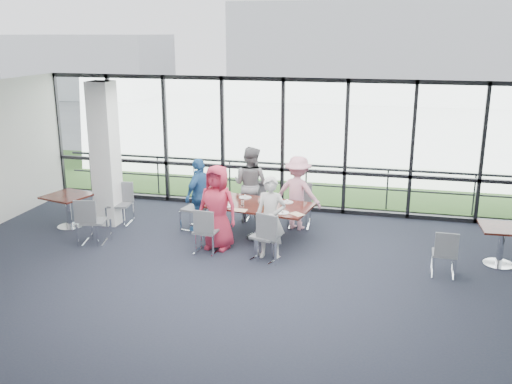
% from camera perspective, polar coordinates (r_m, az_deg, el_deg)
% --- Properties ---
extents(floor, '(12.00, 10.00, 0.02)m').
position_cam_1_polar(floor, '(9.57, -3.38, -10.50)').
color(floor, '#1E2330').
rests_on(floor, ground).
extents(ceiling, '(12.00, 10.00, 0.04)m').
position_cam_1_polar(ceiling, '(8.65, -3.72, 8.95)').
color(ceiling, white).
rests_on(ceiling, ground).
extents(curtain_wall_back, '(12.00, 0.10, 3.20)m').
position_cam_1_polar(curtain_wall_back, '(13.69, 2.68, 4.72)').
color(curtain_wall_back, white).
rests_on(curtain_wall_back, ground).
extents(structural_column, '(0.50, 0.50, 3.20)m').
position_cam_1_polar(structural_column, '(13.05, -14.84, 3.65)').
color(structural_column, white).
rests_on(structural_column, ground).
extents(apron, '(80.00, 70.00, 0.02)m').
position_cam_1_polar(apron, '(18.85, 5.58, 2.70)').
color(apron, gray).
rests_on(apron, ground).
extents(grass_strip, '(80.00, 5.00, 0.01)m').
position_cam_1_polar(grass_strip, '(16.93, 4.59, 1.32)').
color(grass_strip, '#376025').
rests_on(grass_strip, ground).
extents(hangar_main, '(24.00, 10.00, 6.00)m').
position_cam_1_polar(hangar_main, '(40.23, 16.27, 13.44)').
color(hangar_main, silver).
rests_on(hangar_main, ground).
extents(hangar_aux, '(10.00, 6.00, 4.00)m').
position_cam_1_polar(hangar_aux, '(41.69, -16.18, 12.13)').
color(hangar_aux, silver).
rests_on(hangar_aux, ground).
extents(guard_rail, '(12.00, 0.06, 0.06)m').
position_cam_1_polar(guard_rail, '(14.51, 3.09, 0.90)').
color(guard_rail, '#2D2D33').
rests_on(guard_rail, ground).
extents(main_table, '(2.30, 1.51, 0.75)m').
position_cam_1_polar(main_table, '(11.90, 0.34, -1.74)').
color(main_table, black).
rests_on(main_table, ground).
extents(side_table_left, '(1.08, 1.08, 0.75)m').
position_cam_1_polar(side_table_left, '(13.24, -18.31, -0.75)').
color(side_table_left, black).
rests_on(side_table_left, ground).
extents(side_table_right, '(0.82, 0.82, 0.75)m').
position_cam_1_polar(side_table_right, '(11.49, 23.40, -3.86)').
color(side_table_right, black).
rests_on(side_table_right, ground).
extents(diner_near_left, '(0.91, 0.66, 1.71)m').
position_cam_1_polar(diner_near_left, '(11.33, -3.87, -1.54)').
color(diner_near_left, '#C12B45').
rests_on(diner_near_left, ground).
extents(diner_near_right, '(0.60, 0.45, 1.61)m').
position_cam_1_polar(diner_near_right, '(10.84, 1.47, -2.61)').
color(diner_near_right, silver).
rests_on(diner_near_right, ground).
extents(diner_far_left, '(0.97, 0.75, 1.75)m').
position_cam_1_polar(diner_far_left, '(12.90, -0.55, 0.75)').
color(diner_far_left, gray).
rests_on(diner_far_left, ground).
extents(diner_far_right, '(1.15, 0.78, 1.63)m').
position_cam_1_polar(diner_far_right, '(12.49, 4.20, -0.09)').
color(diner_far_right, pink).
rests_on(diner_far_right, ground).
extents(diner_end, '(0.79, 1.07, 1.62)m').
position_cam_1_polar(diner_end, '(12.39, -5.61, -0.28)').
color(diner_end, '#306AA9').
rests_on(diner_end, ground).
extents(chair_main_nl, '(0.47, 0.47, 0.90)m').
position_cam_1_polar(chair_main_nl, '(11.24, -4.98, -3.91)').
color(chair_main_nl, slate).
rests_on(chair_main_nl, ground).
extents(chair_main_nr, '(0.59, 0.59, 0.95)m').
position_cam_1_polar(chair_main_nr, '(10.84, 0.94, -4.44)').
color(chair_main_nr, slate).
rests_on(chair_main_nr, ground).
extents(chair_main_fl, '(0.46, 0.46, 0.89)m').
position_cam_1_polar(chair_main_fl, '(13.03, -0.09, -1.09)').
color(chair_main_fl, slate).
rests_on(chair_main_fl, ground).
extents(chair_main_fr, '(0.49, 0.49, 0.95)m').
position_cam_1_polar(chair_main_fr, '(12.66, 4.38, -1.49)').
color(chair_main_fr, slate).
rests_on(chair_main_fr, ground).
extents(chair_main_end, '(0.55, 0.55, 0.96)m').
position_cam_1_polar(chair_main_end, '(12.56, -6.17, -1.66)').
color(chair_main_end, slate).
rests_on(chair_main_end, ground).
extents(chair_spare_la, '(0.56, 0.56, 0.95)m').
position_cam_1_polar(chair_spare_la, '(12.14, -15.95, -2.84)').
color(chair_spare_la, slate).
rests_on(chair_spare_la, ground).
extents(chair_spare_lb, '(0.51, 0.51, 0.92)m').
position_cam_1_polar(chair_spare_lb, '(13.19, -13.48, -1.25)').
color(chair_spare_lb, slate).
rests_on(chair_spare_lb, ground).
extents(chair_spare_r, '(0.43, 0.43, 0.85)m').
position_cam_1_polar(chair_spare_r, '(10.69, 18.32, -5.86)').
color(chair_spare_r, slate).
rests_on(chair_spare_r, ground).
extents(plate_nl, '(0.25, 0.25, 0.01)m').
position_cam_1_polar(plate_nl, '(11.75, -2.88, -1.40)').
color(plate_nl, white).
rests_on(plate_nl, main_table).
extents(plate_nr, '(0.26, 0.26, 0.01)m').
position_cam_1_polar(plate_nr, '(11.31, 2.66, -2.08)').
color(plate_nr, white).
rests_on(plate_nr, main_table).
extents(plate_fl, '(0.27, 0.27, 0.01)m').
position_cam_1_polar(plate_fl, '(12.33, -1.09, -0.55)').
color(plate_fl, white).
rests_on(plate_fl, main_table).
extents(plate_fr, '(0.25, 0.25, 0.01)m').
position_cam_1_polar(plate_fr, '(12.01, 3.16, -1.02)').
color(plate_fr, white).
rests_on(plate_fr, main_table).
extents(plate_end, '(0.25, 0.25, 0.01)m').
position_cam_1_polar(plate_end, '(12.21, -3.92, -0.75)').
color(plate_end, white).
rests_on(plate_end, main_table).
extents(tumbler_a, '(0.07, 0.07, 0.14)m').
position_cam_1_polar(tumbler_a, '(11.76, -1.35, -1.05)').
color(tumbler_a, white).
rests_on(tumbler_a, main_table).
extents(tumbler_b, '(0.06, 0.06, 0.13)m').
position_cam_1_polar(tumbler_b, '(11.49, 1.29, -1.48)').
color(tumbler_b, white).
rests_on(tumbler_b, main_table).
extents(tumbler_c, '(0.06, 0.06, 0.13)m').
position_cam_1_polar(tumbler_c, '(12.06, 0.95, -0.64)').
color(tumbler_c, white).
rests_on(tumbler_c, main_table).
extents(tumbler_d, '(0.06, 0.06, 0.13)m').
position_cam_1_polar(tumbler_d, '(12.02, -3.13, -0.72)').
color(tumbler_d, white).
rests_on(tumbler_d, main_table).
extents(menu_a, '(0.30, 0.22, 0.00)m').
position_cam_1_polar(menu_a, '(11.48, -1.67, -1.83)').
color(menu_a, white).
rests_on(menu_a, main_table).
extents(menu_b, '(0.35, 0.33, 0.00)m').
position_cam_1_polar(menu_b, '(11.26, 4.12, -2.22)').
color(menu_b, white).
rests_on(menu_b, main_table).
extents(menu_c, '(0.31, 0.24, 0.00)m').
position_cam_1_polar(menu_c, '(12.14, 1.93, -0.84)').
color(menu_c, white).
rests_on(menu_c, main_table).
extents(condiment_caddy, '(0.10, 0.07, 0.04)m').
position_cam_1_polar(condiment_caddy, '(11.95, 0.57, -1.01)').
color(condiment_caddy, black).
rests_on(condiment_caddy, main_table).
extents(ketchup_bottle, '(0.06, 0.06, 0.18)m').
position_cam_1_polar(ketchup_bottle, '(11.82, 0.52, -0.85)').
color(ketchup_bottle, '#980C0D').
rests_on(ketchup_bottle, main_table).
extents(green_bottle, '(0.05, 0.05, 0.20)m').
position_cam_1_polar(green_bottle, '(11.83, 0.75, -0.79)').
color(green_bottle, '#156726').
rests_on(green_bottle, main_table).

